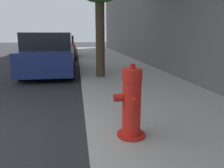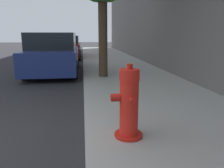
{
  "view_description": "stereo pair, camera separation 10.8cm",
  "coord_description": "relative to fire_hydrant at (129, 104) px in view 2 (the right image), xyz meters",
  "views": [
    {
      "loc": [
        1.68,
        -2.34,
        1.41
      ],
      "look_at": [
        2.28,
        1.39,
        0.55
      ],
      "focal_mm": 35.0,
      "sensor_mm": 36.0,
      "label": 1
    },
    {
      "loc": [
        1.78,
        -2.35,
        1.41
      ],
      "look_at": [
        2.28,
        1.39,
        0.55
      ],
      "focal_mm": 35.0,
      "sensor_mm": 36.0,
      "label": 2
    }
  ],
  "objects": [
    {
      "name": "fire_hydrant",
      "position": [
        0.0,
        0.0,
        0.0
      ],
      "size": [
        0.41,
        0.42,
        0.93
      ],
      "color": "red",
      "rests_on": "sidewalk_slab"
    },
    {
      "name": "parked_car_mid",
      "position": [
        -1.61,
        10.87,
        0.1
      ],
      "size": [
        1.83,
        3.88,
        1.35
      ],
      "color": "maroon",
      "rests_on": "ground_plane"
    },
    {
      "name": "parked_car_near",
      "position": [
        -1.61,
        5.8,
        0.14
      ],
      "size": [
        1.75,
        4.08,
        1.47
      ],
      "color": "navy",
      "rests_on": "ground_plane"
    },
    {
      "name": "sidewalk_slab",
      "position": [
        0.91,
        -0.19,
        -0.49
      ],
      "size": [
        2.93,
        40.0,
        0.13
      ],
      "color": "#99968E",
      "rests_on": "ground_plane"
    }
  ]
}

